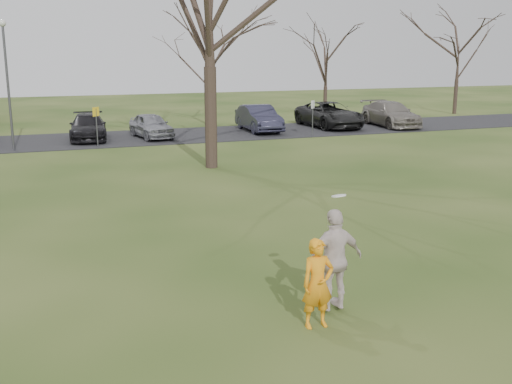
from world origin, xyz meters
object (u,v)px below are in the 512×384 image
car_4 (151,125)px  lamp_post (7,69)px  car_6 (329,115)px  car_7 (391,114)px  car_3 (88,127)px  player_defender (318,284)px  car_5 (259,118)px  catching_play (335,259)px

car_4 → lamp_post: lamp_post is taller
car_6 → car_4: bearing=-177.0°
car_7 → lamp_post: size_ratio=0.86×
car_3 → car_6: bearing=6.8°
player_defender → car_5: 26.84m
car_7 → catching_play: 29.68m
car_3 → catching_play: bearing=-79.2°
car_3 → car_6: 15.01m
car_4 → car_7: car_7 is taller
car_3 → car_7: 19.01m
catching_play → car_3: bearing=95.3°
car_3 → catching_play: 25.16m
car_4 → car_7: (15.61, 0.05, 0.09)m
car_6 → catching_play: size_ratio=2.55×
player_defender → car_4: player_defender is taller
car_4 → car_5: car_5 is taller
car_6 → car_7: car_6 is taller
player_defender → car_3: size_ratio=0.35×
car_3 → catching_play: size_ratio=2.11×
player_defender → car_7: (17.26, 25.01, -0.00)m
car_5 → car_6: size_ratio=0.83×
car_4 → car_7: bearing=-8.5°
car_4 → car_5: (6.66, 0.57, 0.10)m
car_4 → car_6: (11.61, 0.92, 0.11)m
catching_play → car_4: bearing=87.5°
catching_play → lamp_post: size_ratio=0.36×
player_defender → car_6: size_ratio=0.29×
car_4 → car_6: bearing=-4.1°
car_5 → car_7: (8.94, -0.51, -0.01)m
car_7 → lamp_post: 23.14m
car_4 → car_5: size_ratio=0.84×
catching_play → car_6: bearing=63.5°
player_defender → car_4: bearing=87.1°
car_3 → lamp_post: bearing=-140.1°
catching_play → player_defender: bearing=-141.1°
car_6 → lamp_post: 19.33m
catching_play → lamp_post: lamp_post is taller
player_defender → car_6: player_defender is taller
lamp_post → car_3: bearing=34.5°
car_3 → player_defender: bearing=-80.6°
player_defender → car_7: bearing=56.3°
player_defender → car_4: 25.01m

